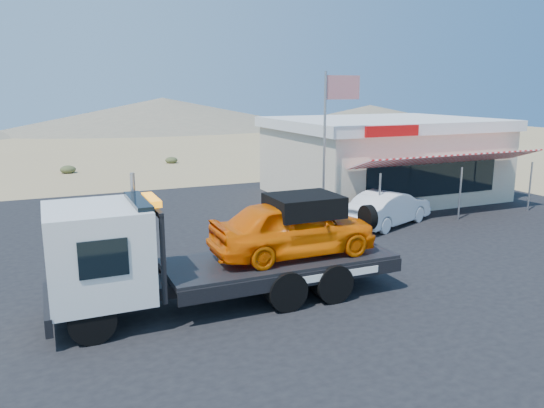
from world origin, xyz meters
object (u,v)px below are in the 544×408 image
(jerky_store, at_px, (381,157))
(flagpole, at_px, (330,132))
(tow_truck, at_px, (221,244))
(white_sedan, at_px, (389,208))

(jerky_store, distance_m, flagpole, 7.36)
(tow_truck, xyz_separation_m, jerky_store, (11.85, 10.13, 0.43))
(white_sedan, bearing_deg, tow_truck, 97.02)
(tow_truck, height_order, flagpole, flagpole)
(white_sedan, height_order, jerky_store, jerky_store)
(white_sedan, relative_size, flagpole, 0.70)
(white_sedan, height_order, flagpole, flagpole)
(tow_truck, height_order, jerky_store, jerky_store)
(jerky_store, bearing_deg, white_sedan, -121.65)
(tow_truck, relative_size, jerky_store, 0.83)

